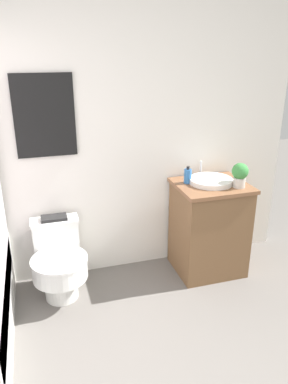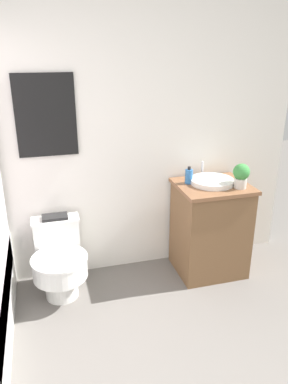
% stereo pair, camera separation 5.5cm
% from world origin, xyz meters
% --- Properties ---
extents(wall_back, '(3.57, 0.07, 2.50)m').
position_xyz_m(wall_back, '(-0.00, 2.28, 1.25)').
color(wall_back, white).
rests_on(wall_back, ground_plane).
extents(toilet, '(0.42, 0.53, 0.59)m').
position_xyz_m(toilet, '(-0.27, 1.98, 0.29)').
color(toilet, white).
rests_on(toilet, ground_plane).
extents(vanity, '(0.58, 0.51, 0.79)m').
position_xyz_m(vanity, '(0.99, 1.99, 0.40)').
color(vanity, brown).
rests_on(vanity, ground_plane).
extents(sink, '(0.35, 0.39, 0.13)m').
position_xyz_m(sink, '(0.99, 2.01, 0.81)').
color(sink, white).
rests_on(sink, vanity).
extents(soap_bottle, '(0.06, 0.06, 0.14)m').
position_xyz_m(soap_bottle, '(0.81, 2.07, 0.86)').
color(soap_bottle, '#2D6BB2').
rests_on(soap_bottle, vanity).
extents(potted_plant, '(0.13, 0.13, 0.20)m').
position_xyz_m(potted_plant, '(1.16, 1.86, 0.90)').
color(potted_plant, beige).
rests_on(potted_plant, vanity).
extents(book_on_tank, '(0.20, 0.12, 0.02)m').
position_xyz_m(book_on_tank, '(-0.27, 2.13, 0.60)').
color(book_on_tank, black).
rests_on(book_on_tank, toilet).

